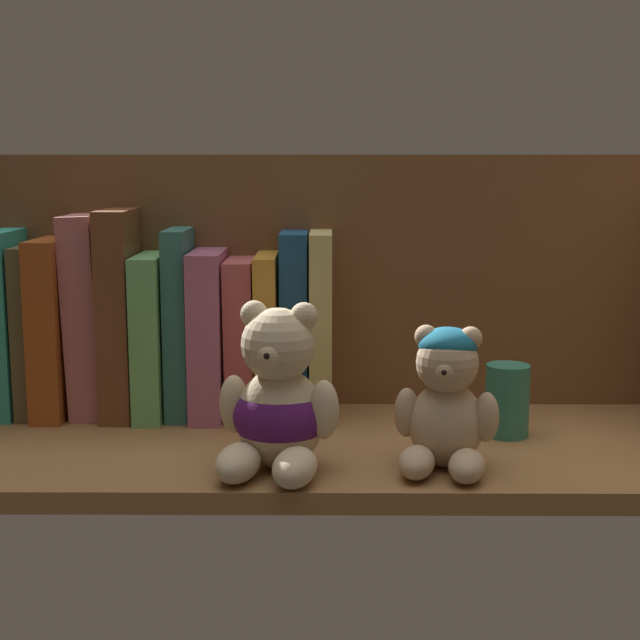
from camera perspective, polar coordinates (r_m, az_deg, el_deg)
The scene contains 17 objects.
shelf_board at distance 95.02cm, azimuth -0.83°, elevation -7.98°, with size 79.50×29.35×2.00cm, color olive.
shelf_back_panel at distance 106.80cm, azimuth -0.67°, elevation 1.83°, with size 81.90×1.20×30.45cm, color brown.
book_1 at distance 109.41cm, azimuth -18.33°, elevation -0.09°, with size 2.83×11.66×20.36cm, color teal.
book_2 at distance 108.76cm, azimuth -17.05°, elevation -0.51°, with size 1.71×10.98×18.73cm, color brown.
book_3 at distance 107.90cm, azimuth -15.66°, elevation -0.32°, with size 3.33×13.50×19.49cm, color #9C4A1B.
book_4 at distance 106.73cm, azimuth -13.79°, elevation 0.35°, with size 3.58×10.62×22.05cm, color #B16767.
book_5 at distance 105.83cm, azimuth -11.85°, elevation 0.51°, with size 3.33×13.29×22.65cm, color brown.
book_6 at distance 105.57cm, azimuth -9.99°, elevation -0.79°, with size 3.02×14.22×17.81cm, color #68B166.
book_7 at distance 104.84cm, azimuth -8.42°, elevation -0.06°, with size 2.43×11.73×20.54cm, color #2F6C65.
book_8 at distance 104.60cm, azimuth -6.66°, elevation -0.69°, with size 3.51×14.17×18.20cm, color #A75A7F.
book_9 at distance 104.31cm, azimuth -4.74°, elevation -0.96°, with size 3.04×12.07×17.24cm, color #B44F4F.
book_10 at distance 104.04cm, azimuth -3.14°, elevation -0.80°, with size 2.30×13.83×17.81cm, color #C78828.
book_11 at distance 103.69cm, azimuth -1.56°, elevation -0.17°, with size 2.97×9.19×20.16cm, color navy.
book_12 at distance 103.62cm, azimuth 0.06°, elevation -0.15°, with size 2.39×12.48×20.23cm, color tan.
teddy_bear_larger at distance 84.92cm, azimuth -2.56°, elevation -5.18°, with size 11.68×12.38×15.44cm.
teddy_bear_smaller at distance 85.86cm, azimuth 7.68°, elevation -4.97°, with size 9.91×10.26×13.18cm.
pillar_candle at distance 97.64cm, azimuth 11.32°, elevation -4.81°, with size 4.48×4.48×7.41cm, color #2D7A66.
Camera 1 is at (2.02, -90.48, 29.96)cm, focal length 52.61 mm.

